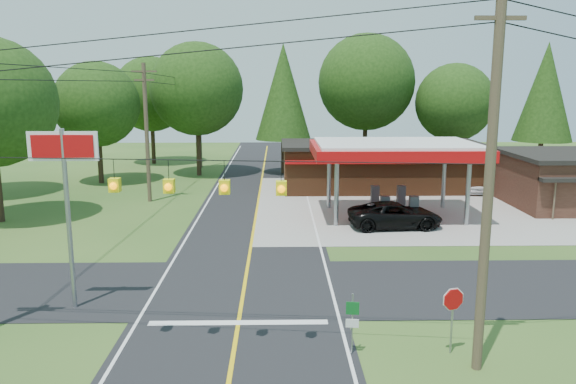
{
  "coord_description": "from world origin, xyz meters",
  "views": [
    {
      "loc": [
        1.45,
        -22.69,
        8.55
      ],
      "look_at": [
        2.0,
        7.0,
        2.8
      ],
      "focal_mm": 35.0,
      "sensor_mm": 36.0,
      "label": 1
    }
  ],
  "objects_px": {
    "gas_canopy": "(395,151)",
    "octagonal_stop_sign": "(453,305)",
    "big_stop_sign": "(65,176)",
    "suv_car": "(395,215)",
    "sedan_car": "(473,184)"
  },
  "relations": [
    {
      "from": "gas_canopy",
      "to": "suv_car",
      "type": "distance_m",
      "value": 4.63
    },
    {
      "from": "suv_car",
      "to": "octagonal_stop_sign",
      "type": "height_order",
      "value": "octagonal_stop_sign"
    },
    {
      "from": "suv_car",
      "to": "sedan_car",
      "type": "bearing_deg",
      "value": -41.57
    },
    {
      "from": "sedan_car",
      "to": "big_stop_sign",
      "type": "distance_m",
      "value": 33.16
    },
    {
      "from": "gas_canopy",
      "to": "big_stop_sign",
      "type": "bearing_deg",
      "value": -135.83
    },
    {
      "from": "gas_canopy",
      "to": "octagonal_stop_sign",
      "type": "bearing_deg",
      "value": -96.0
    },
    {
      "from": "gas_canopy",
      "to": "octagonal_stop_sign",
      "type": "distance_m",
      "value": 19.3
    },
    {
      "from": "big_stop_sign",
      "to": "gas_canopy",
      "type": "bearing_deg",
      "value": 44.17
    },
    {
      "from": "gas_canopy",
      "to": "sedan_car",
      "type": "xyz_separation_m",
      "value": [
        8.0,
        8.0,
        -3.62
      ]
    },
    {
      "from": "gas_canopy",
      "to": "suv_car",
      "type": "xyz_separation_m",
      "value": [
        -0.5,
        -3.0,
        -3.49
      ]
    },
    {
      "from": "suv_car",
      "to": "big_stop_sign",
      "type": "relative_size",
      "value": 0.8
    },
    {
      "from": "sedan_car",
      "to": "octagonal_stop_sign",
      "type": "xyz_separation_m",
      "value": [
        -10.0,
        -27.01,
        1.0
      ]
    },
    {
      "from": "gas_canopy",
      "to": "sedan_car",
      "type": "relative_size",
      "value": 2.77
    },
    {
      "from": "suv_car",
      "to": "octagonal_stop_sign",
      "type": "relative_size",
      "value": 2.5
    },
    {
      "from": "big_stop_sign",
      "to": "octagonal_stop_sign",
      "type": "distance_m",
      "value": 14.47
    }
  ]
}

